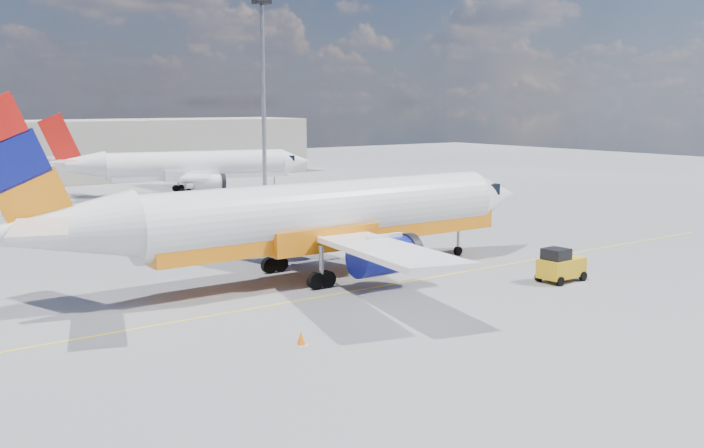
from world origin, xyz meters
TOP-DOWN VIEW (x-y plane):
  - ground at (0.00, 0.00)m, footprint 240.00×240.00m
  - taxi_line at (0.00, 3.00)m, footprint 70.00×0.15m
  - terminal_main at (5.00, 75.00)m, footprint 70.00×14.00m
  - main_jet at (1.17, 7.17)m, footprint 36.02×28.53m
  - second_jet at (13.78, 52.11)m, footprint 30.72×23.52m
  - gse_tug at (12.39, -2.15)m, footprint 2.88×1.84m
  - traffic_cone at (-6.41, -3.62)m, footprint 0.45×0.45m
  - floodlight_mast at (16.59, 39.66)m, footprint 1.50×1.50m

SIDE VIEW (x-z plane):
  - ground at x=0.00m, z-range 0.00..0.00m
  - taxi_line at x=0.00m, z-range 0.00..0.01m
  - traffic_cone at x=-6.41m, z-range -0.01..0.63m
  - gse_tug at x=12.39m, z-range -0.05..1.95m
  - second_jet at x=13.78m, z-range -1.55..7.73m
  - main_jet at x=1.17m, z-range -1.82..9.11m
  - terminal_main at x=5.00m, z-range 0.00..8.00m
  - floodlight_mast at x=16.59m, z-range 2.05..22.61m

